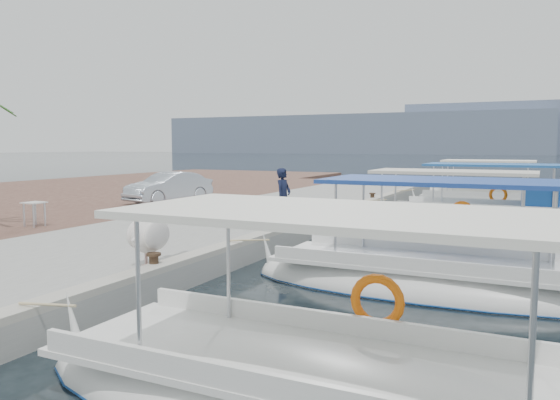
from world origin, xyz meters
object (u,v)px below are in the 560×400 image
object	(u,v)px
pelican	(151,234)
fisherman	(283,197)
fishing_caique_d	(489,219)
fishing_caique_e	(483,206)
fishing_caique_c	(445,248)
fishing_caique_b	(433,284)
parked_car	(169,187)

from	to	relation	value
pelican	fisherman	distance (m)	6.09
fishing_caique_d	fishing_caique_e	distance (m)	5.48
fishing_caique_c	fishing_caique_e	distance (m)	11.74
fishing_caique_b	fisherman	bearing A→B (deg)	143.87
fishing_caique_b	fisherman	distance (m)	6.38
fishing_caique_b	fishing_caique_d	size ratio (longest dim) A/B	0.98
fishing_caique_c	parked_car	distance (m)	12.53
fishing_caique_e	pelican	world-z (taller)	fishing_caique_e
fishing_caique_d	parked_car	bearing A→B (deg)	-168.20
fishing_caique_c	parked_car	world-z (taller)	fishing_caique_c
fishing_caique_c	fishing_caique_b	bearing A→B (deg)	-84.30
fisherman	pelican	bearing A→B (deg)	-176.39
fishing_caique_b	fishing_caique_d	bearing A→B (deg)	88.86
pelican	fisherman	bearing A→B (deg)	89.56
fishing_caique_b	fishing_caique_e	xyz separation A→B (m)	(-0.51, 15.79, 0.00)
fisherman	parked_car	size ratio (longest dim) A/B	0.44
fisherman	fishing_caique_b	bearing A→B (deg)	-122.08
fishing_caique_b	fishing_caique_e	bearing A→B (deg)	91.85
fishing_caique_d	parked_car	size ratio (longest dim) A/B	2.04
fishing_caique_e	pelican	bearing A→B (deg)	-104.17
fishing_caique_c	fishing_caique_d	xyz separation A→B (m)	(0.61, 6.30, 0.06)
fisherman	parked_car	bearing A→B (deg)	64.95
fishing_caique_c	pelican	distance (m)	8.04
parked_car	fishing_caique_d	bearing A→B (deg)	24.69
fishing_caique_e	fisherman	xyz separation A→B (m)	(-4.54, -12.10, 1.24)
fishing_caique_b	fishing_caique_c	distance (m)	4.08
fishing_caique_c	parked_car	bearing A→B (deg)	162.83
pelican	fishing_caique_e	bearing A→B (deg)	75.83
pelican	fishing_caique_c	bearing A→B (deg)	53.94
parked_car	fishing_caique_e	bearing A→B (deg)	47.15
fishing_caique_c	fishing_caique_d	size ratio (longest dim) A/B	0.87
fishing_caique_c	pelican	world-z (taller)	fishing_caique_c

